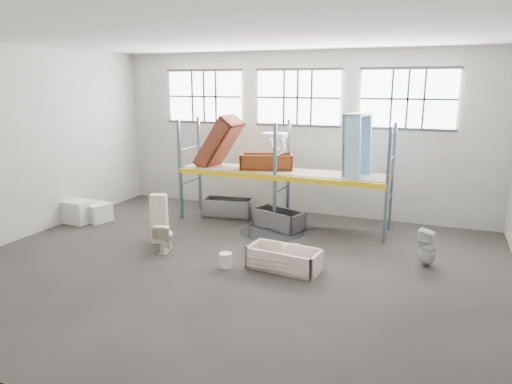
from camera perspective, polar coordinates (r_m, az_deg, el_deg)
The scene contains 33 objects.
floor at distance 10.68m, azimuth -3.02°, elevation -9.32°, with size 12.00×10.00×0.10m, color #413D38.
ceiling at distance 9.92m, azimuth -3.40°, elevation 19.03°, with size 12.00×10.00×0.10m, color silver.
wall_back at distance 14.68m, azimuth 5.18°, elevation 7.14°, with size 12.00×0.10×5.00m, color #A29F96.
wall_front at distance 5.91m, azimuth -24.29°, elevation -3.11°, with size 12.00×0.10×5.00m, color #A4A297.
wall_left at distance 13.67m, azimuth -26.99°, elevation 5.31°, with size 0.10×10.00×5.00m, color #A7A59B.
window_left at distance 15.72m, azimuth -6.33°, elevation 11.53°, with size 2.60×0.04×1.60m, color white.
window_mid at distance 14.50m, azimuth 5.14°, elevation 11.42°, with size 2.60×0.04×1.60m, color white.
window_right at distance 13.93m, azimuth 18.08°, elevation 10.77°, with size 2.60×0.04×1.60m, color white.
rack_upright_la at distance 14.08m, azimuth -9.28°, elevation 2.64°, with size 0.08×0.08×3.00m, color slate.
rack_upright_lb at distance 15.10m, azimuth -6.95°, elevation 3.43°, with size 0.08×0.08×3.00m, color slate.
rack_upright_ma at distance 12.81m, azimuth 2.32°, elevation 1.77°, with size 0.08×0.08×3.00m, color slate.
rack_upright_mb at distance 13.93m, azimuth 3.97°, elevation 2.67°, with size 0.08×0.08×3.00m, color slate.
rack_upright_ra at distance 12.17m, azimuth 15.76°, elevation 0.66°, with size 0.08×0.08×3.00m, color slate.
rack_upright_rb at distance 13.34m, azimuth 16.33°, elevation 1.70°, with size 0.08×0.08×3.00m, color slate.
rack_beam_front at distance 12.81m, azimuth 2.32°, elevation 1.77°, with size 6.00×0.10×0.14m, color yellow.
rack_beam_back at distance 13.93m, azimuth 3.97°, elevation 2.67°, with size 6.00×0.10×0.14m, color yellow.
shelf_deck at distance 13.35m, azimuth 3.18°, elevation 2.58°, with size 5.90×1.10×0.03m, color gray.
wet_patch at distance 13.01m, azimuth 1.97°, elevation -4.88°, with size 1.80×1.80×0.00m, color black.
bathtub_beige at distance 10.46m, azimuth 3.48°, elevation -8.12°, with size 1.62×0.76×0.48m, color beige, non-canonical shape.
cistern_spare at distance 10.74m, azimuth 4.15°, elevation -7.32°, with size 0.37×0.18×0.35m, color beige.
sink_in_tub at distance 10.98m, azimuth 1.66°, elevation -7.49°, with size 0.44×0.44×0.15m, color beige.
toilet_beige at distance 11.70m, azimuth -11.13°, elevation -5.39°, with size 0.40×0.70×0.72m, color #F1E2CA.
cistern_tall at distance 12.24m, azimuth -11.76°, elevation -3.21°, with size 0.41×0.27×1.27m, color beige.
toilet_white at distance 11.23m, azimuth 20.25°, elevation -6.40°, with size 0.39×0.39×0.86m, color silver.
steel_tub_left at distance 14.45m, azimuth -3.39°, elevation -1.90°, with size 1.53×0.71×0.56m, color #A2A5A9, non-canonical shape.
steel_tub_right at distance 13.25m, azimuth 2.79°, elevation -3.35°, with size 1.45×0.68×0.53m, color #9C9DA2, non-canonical shape.
rust_tub_flat at distance 13.54m, azimuth 1.29°, elevation 3.78°, with size 1.51×0.71×0.43m, color brown, non-canonical shape.
rust_tub_tilted at distance 13.90m, azimuth -4.57°, elevation 5.96°, with size 1.73×0.81×0.49m, color maroon, non-canonical shape.
sink_on_shelf at distance 13.23m, azimuth 2.32°, elevation 4.75°, with size 0.71×0.55×0.63m, color white.
blue_tub_upright at distance 12.71m, azimuth 12.26°, elevation 5.47°, with size 1.75×0.82×0.49m, color #90BEDC, non-canonical shape.
bucket at distance 10.56m, azimuth -3.75°, elevation -8.34°, with size 0.29×0.29×0.33m, color white.
carton_near at distance 14.76m, azimuth -20.87°, elevation -2.25°, with size 0.76×0.65×0.65m, color silver.
carton_far at distance 14.70m, azimuth -18.76°, elevation -2.37°, with size 0.64×0.64×0.53m, color silver.
Camera 1 is at (4.17, -8.95, 4.04)m, focal length 32.68 mm.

